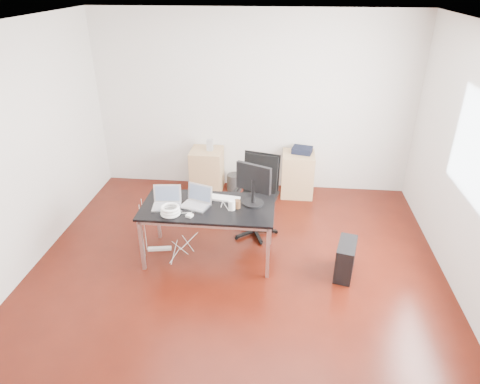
# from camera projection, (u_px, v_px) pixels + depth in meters

# --- Properties ---
(room_shell) EXTENTS (5.00, 5.00, 5.00)m
(room_shell) POSITION_uv_depth(u_px,v_px,m) (238.00, 169.00, 4.47)
(room_shell) COLOR #360C06
(room_shell) RESTS_ON ground
(desk) EXTENTS (1.60, 0.80, 0.73)m
(desk) POSITION_uv_depth(u_px,v_px,m) (208.00, 210.00, 5.17)
(desk) COLOR black
(desk) RESTS_ON ground
(office_chair) EXTENTS (0.58, 0.60, 1.08)m
(office_chair) POSITION_uv_depth(u_px,v_px,m) (258.00, 192.00, 5.75)
(office_chair) COLOR black
(office_chair) RESTS_ON ground
(filing_cabinet_left) EXTENTS (0.50, 0.50, 0.70)m
(filing_cabinet_left) POSITION_uv_depth(u_px,v_px,m) (207.00, 170.00, 6.99)
(filing_cabinet_left) COLOR tan
(filing_cabinet_left) RESTS_ON ground
(filing_cabinet_right) EXTENTS (0.50, 0.50, 0.70)m
(filing_cabinet_right) POSITION_uv_depth(u_px,v_px,m) (297.00, 174.00, 6.85)
(filing_cabinet_right) COLOR tan
(filing_cabinet_right) RESTS_ON ground
(pc_tower) EXTENTS (0.30, 0.48, 0.44)m
(pc_tower) POSITION_uv_depth(u_px,v_px,m) (345.00, 259.00, 5.05)
(pc_tower) COLOR black
(pc_tower) RESTS_ON ground
(wastebasket) EXTENTS (0.32, 0.32, 0.28)m
(wastebasket) POSITION_uv_depth(u_px,v_px,m) (234.00, 182.00, 7.06)
(wastebasket) COLOR black
(wastebasket) RESTS_ON ground
(power_strip) EXTENTS (0.31, 0.11, 0.04)m
(power_strip) POSITION_uv_depth(u_px,v_px,m) (160.00, 249.00, 5.59)
(power_strip) COLOR white
(power_strip) RESTS_ON ground
(laptop_left) EXTENTS (0.36, 0.29, 0.23)m
(laptop_left) POSITION_uv_depth(u_px,v_px,m) (167.00, 202.00, 5.13)
(laptop_left) COLOR silver
(laptop_left) RESTS_ON desk
(laptop_right) EXTENTS (0.40, 0.35, 0.23)m
(laptop_right) POSITION_uv_depth(u_px,v_px,m) (197.00, 201.00, 5.14)
(laptop_right) COLOR silver
(laptop_right) RESTS_ON desk
(monitor) EXTENTS (0.43, 0.26, 0.51)m
(monitor) POSITION_uv_depth(u_px,v_px,m) (254.00, 182.00, 5.08)
(monitor) COLOR black
(monitor) RESTS_ON desk
(keyboard) EXTENTS (0.46, 0.20, 0.02)m
(keyboard) POSITION_uv_depth(u_px,v_px,m) (222.00, 198.00, 5.30)
(keyboard) COLOR white
(keyboard) RESTS_ON desk
(cup_white) EXTENTS (0.08, 0.08, 0.12)m
(cup_white) POSITION_uv_depth(u_px,v_px,m) (232.00, 205.00, 5.04)
(cup_white) COLOR white
(cup_white) RESTS_ON desk
(cup_brown) EXTENTS (0.09, 0.09, 0.10)m
(cup_brown) POSITION_uv_depth(u_px,v_px,m) (237.00, 204.00, 5.08)
(cup_brown) COLOR #57361D
(cup_brown) RESTS_ON desk
(cable_coil) EXTENTS (0.24, 0.24, 0.11)m
(cable_coil) POSITION_uv_depth(u_px,v_px,m) (170.00, 210.00, 4.94)
(cable_coil) COLOR white
(cable_coil) RESTS_ON desk
(power_adapter) EXTENTS (0.09, 0.09, 0.03)m
(power_adapter) POSITION_uv_depth(u_px,v_px,m) (190.00, 216.00, 4.91)
(power_adapter) COLOR white
(power_adapter) RESTS_ON desk
(speaker) EXTENTS (0.10, 0.09, 0.18)m
(speaker) POSITION_uv_depth(u_px,v_px,m) (210.00, 145.00, 6.77)
(speaker) COLOR #9E9E9E
(speaker) RESTS_ON filing_cabinet_left
(navy_garment) EXTENTS (0.35, 0.30, 0.09)m
(navy_garment) POSITION_uv_depth(u_px,v_px,m) (302.00, 150.00, 6.71)
(navy_garment) COLOR black
(navy_garment) RESTS_ON filing_cabinet_right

